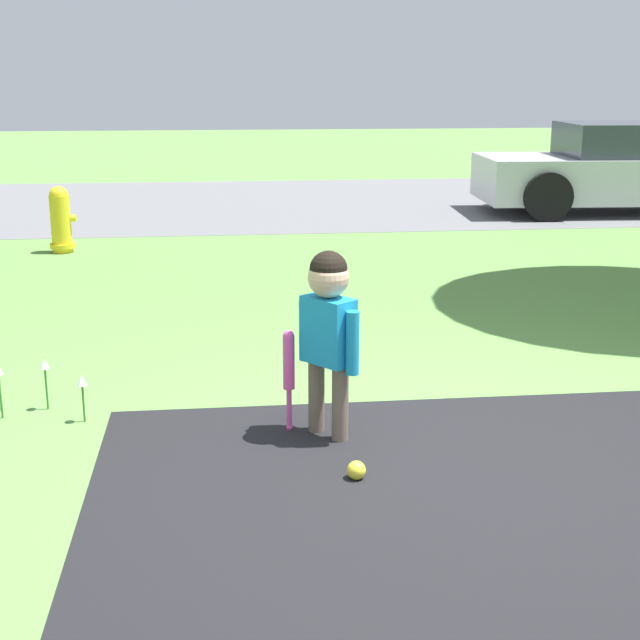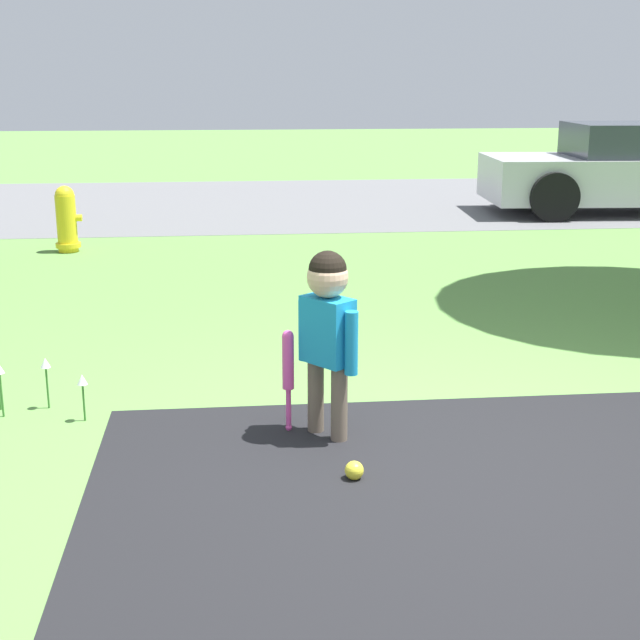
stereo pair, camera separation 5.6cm
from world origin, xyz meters
name	(u,v)px [view 2 (the right image)]	position (x,y,z in m)	size (l,w,h in m)	color
ground_plane	(458,469)	(0.00, 0.00, 0.00)	(60.00, 60.00, 0.00)	#5B8C42
street_strip	(300,202)	(0.00, 10.07, 0.00)	(40.00, 6.00, 0.01)	slate
child	(328,318)	(-0.62, 0.51, 0.68)	(0.30, 0.35, 1.05)	#6B5B4C
baseball_bat	(288,366)	(-0.83, 0.60, 0.38)	(0.07, 0.07, 0.59)	#E54CA5
sports_ball	(354,470)	(-0.55, -0.06, 0.05)	(0.10, 0.10, 0.10)	yellow
fire_hydrant	(67,220)	(-2.97, 6.17, 0.37)	(0.31, 0.28, 0.75)	yellow
parked_car	(623,170)	(4.57, 8.44, 0.62)	(3.91, 1.99, 1.29)	#B7B7BC
flower_bed	(31,373)	(-2.32, 1.01, 0.26)	(0.59, 0.29, 0.33)	#38702D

